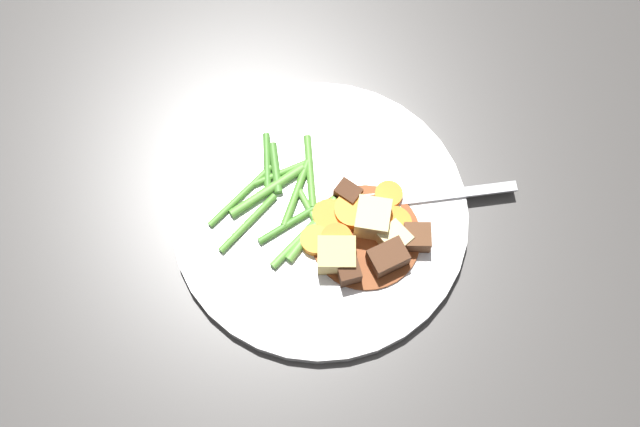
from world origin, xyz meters
The scene contains 29 objects.
ground_plane centered at (0.00, 0.00, 0.00)m, with size 3.00×3.00×0.00m, color #423F3D.
dinner_plate centered at (0.00, 0.00, 0.01)m, with size 0.29×0.29×0.01m, color white.
stew_sauce centered at (0.05, -0.01, 0.01)m, with size 0.11×0.11×0.00m, color brown.
carrot_slice_0 centered at (0.05, 0.04, 0.02)m, with size 0.03×0.03×0.01m, color orange.
carrot_slice_1 centered at (0.03, 0.01, 0.02)m, with size 0.04×0.04×0.01m, color orange.
carrot_slice_2 centered at (0.01, 0.00, 0.02)m, with size 0.03×0.03×0.01m, color orange.
carrot_slice_3 centered at (0.01, -0.03, 0.02)m, with size 0.03×0.03×0.01m, color orange.
carrot_slice_4 centered at (0.03, -0.02, 0.02)m, with size 0.03×0.03×0.01m, color orange.
carrot_slice_5 centered at (0.07, 0.02, 0.02)m, with size 0.03×0.03×0.01m, color orange.
potato_chunk_0 centered at (0.03, -0.04, 0.03)m, with size 0.03×0.04×0.03m, color #DBBC6B.
potato_chunk_1 centered at (0.08, 0.00, 0.02)m, with size 0.02×0.03×0.02m, color #EAD68C.
potato_chunk_2 centered at (0.05, 0.01, 0.03)m, with size 0.03×0.03×0.03m, color #EAD68C.
meat_chunk_0 centered at (0.05, -0.05, 0.02)m, with size 0.02×0.02×0.02m, color #4C2B19.
meat_chunk_1 centered at (0.02, 0.03, 0.02)m, with size 0.02×0.02×0.02m, color #4C2B19.
meat_chunk_2 centered at (0.08, -0.02, 0.02)m, with size 0.02×0.03×0.02m, color #56331E.
meat_chunk_3 centered at (0.09, 0.01, 0.02)m, with size 0.02×0.02×0.02m, color brown.
green_bean_0 centered at (-0.06, 0.02, 0.02)m, with size 0.01×0.01×0.05m, color #4C8E33.
green_bean_1 centered at (-0.08, -0.01, 0.02)m, with size 0.01×0.01×0.08m, color #599E38.
green_bean_2 centered at (-0.03, 0.04, 0.02)m, with size 0.01×0.01×0.08m, color #599E38.
green_bean_3 centered at (-0.01, -0.03, 0.02)m, with size 0.01×0.01×0.08m, color #66AD42.
green_bean_4 centered at (-0.02, -0.02, 0.02)m, with size 0.01×0.01×0.07m, color #4C8E33.
green_bean_5 centered at (0.00, -0.01, 0.02)m, with size 0.01×0.01×0.07m, color #66AD42.
green_bean_6 centered at (-0.06, -0.04, 0.02)m, with size 0.01×0.01×0.08m, color #599E38.
green_bean_7 centered at (-0.06, 0.00, 0.02)m, with size 0.01×0.01×0.08m, color #66AD42.
green_bean_8 centered at (-0.05, 0.02, 0.02)m, with size 0.01×0.01×0.06m, color #599E38.
green_bean_9 centered at (-0.03, 0.01, 0.02)m, with size 0.01×0.01×0.07m, color #599E38.
green_bean_10 centered at (0.00, -0.02, 0.02)m, with size 0.01×0.01×0.08m, color #66AD42.
green_bean_11 centered at (-0.07, 0.03, 0.02)m, with size 0.01×0.01×0.06m, color #4C8E33.
fork centered at (0.08, 0.05, 0.01)m, with size 0.16×0.10×0.00m.
Camera 1 is at (0.12, -0.28, 0.80)m, focal length 49.40 mm.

